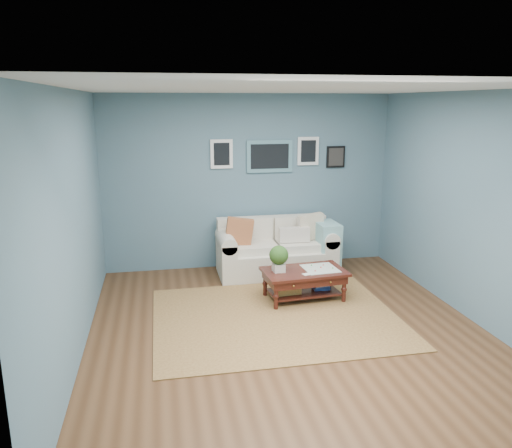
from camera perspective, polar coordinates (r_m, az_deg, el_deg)
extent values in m
plane|color=brown|center=(5.87, 3.74, -12.16)|extent=(5.00, 5.00, 0.00)
plane|color=white|center=(5.29, 4.21, 15.19)|extent=(5.00, 5.00, 0.00)
cube|color=slate|center=(7.82, -0.79, 4.80)|extent=(4.50, 0.02, 2.70)
cube|color=slate|center=(3.19, 15.81, -9.13)|extent=(4.50, 0.02, 2.70)
cube|color=slate|center=(5.31, -20.18, -0.30)|extent=(0.02, 5.00, 2.70)
cube|color=slate|center=(6.38, 23.88, 1.59)|extent=(0.02, 5.00, 2.70)
cube|color=slate|center=(7.81, 1.56, 7.74)|extent=(0.72, 0.03, 0.50)
cube|color=black|center=(7.79, 1.59, 7.73)|extent=(0.60, 0.01, 0.38)
cube|color=white|center=(7.68, -3.96, 7.99)|extent=(0.34, 0.03, 0.44)
cube|color=white|center=(7.96, 5.97, 8.29)|extent=(0.34, 0.03, 0.44)
cube|color=black|center=(8.12, 9.09, 7.59)|extent=(0.30, 0.03, 0.34)
cube|color=brown|center=(6.21, 2.28, -10.59)|extent=(2.94, 2.36, 0.01)
cube|color=white|center=(7.67, 2.29, -4.28)|extent=(1.31, 0.81, 0.39)
cube|color=white|center=(7.85, 1.79, -0.70)|extent=(1.72, 0.20, 0.44)
cube|color=white|center=(7.51, -3.42, -3.95)|extent=(0.22, 0.81, 0.57)
cube|color=white|center=(7.85, 7.75, -3.27)|extent=(0.22, 0.81, 0.57)
cylinder|color=white|center=(7.43, -3.45, -1.85)|extent=(0.24, 0.81, 0.24)
cylinder|color=white|center=(7.77, 7.82, -1.25)|extent=(0.24, 0.81, 0.24)
cube|color=white|center=(7.47, -0.22, -2.72)|extent=(0.66, 0.52, 0.12)
cube|color=white|center=(7.63, 4.96, -2.42)|extent=(0.66, 0.52, 0.12)
cube|color=white|center=(7.66, -0.59, -0.56)|extent=(0.66, 0.11, 0.33)
cube|color=white|center=(7.81, 4.48, -0.32)|extent=(0.66, 0.11, 0.33)
cube|color=#C35A3B|center=(7.37, -1.92, -0.83)|extent=(0.45, 0.16, 0.44)
cube|color=white|center=(7.69, 6.31, -0.30)|extent=(0.44, 0.17, 0.43)
cube|color=beige|center=(7.52, 4.39, -1.22)|extent=(0.46, 0.11, 0.22)
cube|color=#89C3C2|center=(7.71, 8.04, -2.52)|extent=(0.31, 0.51, 0.74)
cube|color=#38160C|center=(6.65, 5.54, -5.43)|extent=(1.12, 0.71, 0.04)
cube|color=#38160C|center=(6.67, 5.53, -6.02)|extent=(1.05, 0.63, 0.11)
cube|color=#38160C|center=(6.75, 5.48, -7.72)|extent=(0.95, 0.54, 0.02)
sphere|color=gold|center=(6.34, 4.32, -7.08)|extent=(0.03, 0.03, 0.03)
sphere|color=gold|center=(6.51, 8.52, -6.61)|extent=(0.03, 0.03, 0.03)
cylinder|color=#38160C|center=(6.36, 2.30, -8.24)|extent=(0.05, 0.05, 0.37)
cylinder|color=#38160C|center=(6.69, 10.03, -7.32)|extent=(0.05, 0.05, 0.37)
cylinder|color=#38160C|center=(6.79, 1.05, -6.77)|extent=(0.05, 0.05, 0.37)
cylinder|color=#38160C|center=(7.10, 8.35, -5.99)|extent=(0.05, 0.05, 0.37)
cube|color=white|center=(6.56, 2.61, -4.99)|extent=(0.15, 0.15, 0.11)
sphere|color=#2F501F|center=(6.50, 2.63, -3.57)|extent=(0.25, 0.25, 0.25)
cube|color=silver|center=(6.72, 7.34, -5.07)|extent=(0.46, 0.46, 0.01)
cube|color=tan|center=(6.64, 3.67, -7.12)|extent=(0.32, 0.24, 0.18)
cube|color=#264496|center=(6.83, 7.43, -6.96)|extent=(0.23, 0.18, 0.10)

